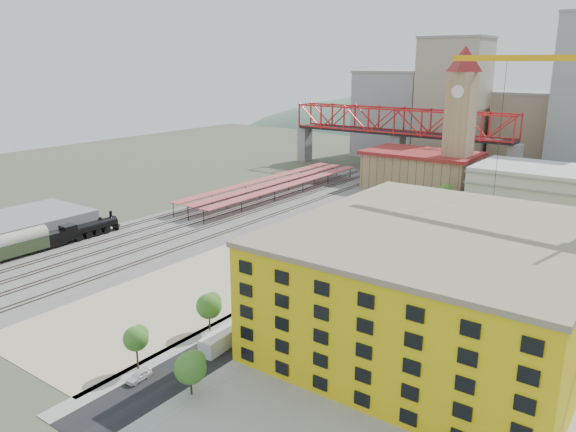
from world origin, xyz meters
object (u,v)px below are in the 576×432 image
Objects in this scene: locomotive at (81,231)px; coach at (5,247)px; site_trailer_c at (331,278)px; car_0 at (139,376)px; site_trailer_b at (267,315)px; site_trailer_a at (225,338)px; site_trailer_d at (357,263)px; construction_building at (441,284)px; clock_tower at (461,108)px.

coach is (-0.00, -19.44, 1.08)m from locomotive.
car_0 is at bearing -102.23° from site_trailer_c.
coach is 2.11× the size of site_trailer_b.
site_trailer_b is 20.78m from site_trailer_c.
site_trailer_d is at bearing 85.88° from site_trailer_a.
construction_building is 33.74m from site_trailer_d.
construction_building is at bearing -71.22° from clock_tower.
site_trailer_a reaches higher than car_0.
locomotive reaches higher than car_0.
locomotive is 67.10m from site_trailer_c.
car_0 is at bearing -12.95° from coach.
site_trailer_c is (-26.00, 9.09, -8.19)m from construction_building.
clock_tower reaches higher than coach.
site_trailer_b is (8.00, -111.69, -27.42)m from clock_tower.
construction_building reaches higher than site_trailer_d.
construction_building is at bearing 13.70° from coach.
site_trailer_c reaches higher than site_trailer_d.
site_trailer_c is (66.00, 12.07, -0.98)m from locomotive.
clock_tower is at bearing 89.86° from car_0.
site_trailer_b is (66.00, 10.73, -2.01)m from coach.
clock_tower is 137.82m from coach.
site_trailer_b is 31.57m from site_trailer_d.
site_trailer_a is (8.00, -122.37, -27.35)m from clock_tower.
coach is 2.01× the size of site_trailer_a.
site_trailer_c is at bearing 25.52° from coach.
coach is at bearing -137.51° from site_trailer_d.
site_trailer_c is at bearing -80.16° from site_trailer_d.
coach is at bearing -178.26° from site_trailer_b.
coach is 73.16m from site_trailer_c.
site_trailer_b is at bearing -98.50° from site_trailer_c.
construction_building is 5.43× the size of site_trailer_b.
site_trailer_a is 1.10× the size of site_trailer_d.
locomotive is 69.85m from site_trailer_d.
site_trailer_a reaches higher than site_trailer_d.
site_trailer_d is at bearing 19.10° from locomotive.
site_trailer_c is at bearing 160.74° from construction_building.
site_trailer_b is at bearing -80.16° from site_trailer_d.
site_trailer_d is (0.00, 10.79, -0.00)m from site_trailer_c.
site_trailer_b is 2.36× the size of car_0.
construction_building is 28.73m from site_trailer_c.
site_trailer_a is (66.00, 0.04, -1.94)m from coach.
site_trailer_c is 10.79m from site_trailer_d.
site_trailer_c is (8.00, -90.91, -27.48)m from clock_tower.
construction_building is at bearing -27.56° from site_trailer_d.
clock_tower reaches higher than construction_building.
site_trailer_c is (66.00, 31.51, -2.06)m from coach.
construction_building is at bearing 1.85° from locomotive.
coach is 78.42m from site_trailer_d.
site_trailer_c is at bearing 85.88° from site_trailer_a.
clock_tower reaches higher than locomotive.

